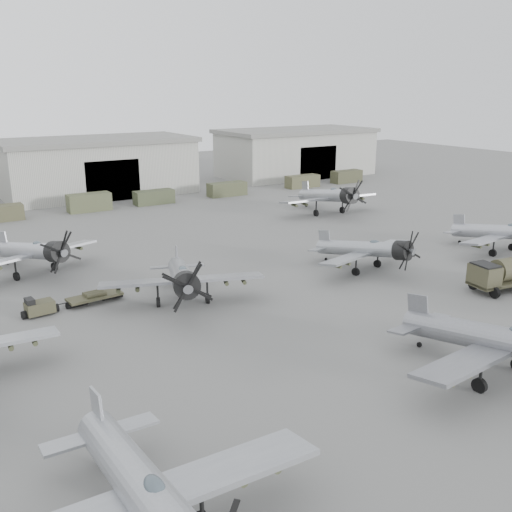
# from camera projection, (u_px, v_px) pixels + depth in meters

# --- Properties ---
(ground) EXTENTS (220.00, 220.00, 0.00)m
(ground) POSITION_uv_depth(u_px,v_px,m) (378.00, 329.00, 39.49)
(ground) COLOR #61615E
(ground) RESTS_ON ground
(hangar_center) EXTENTS (29.00, 14.80, 8.70)m
(hangar_center) POSITION_uv_depth(u_px,v_px,m) (98.00, 166.00, 88.51)
(hangar_center) COLOR #AEAEA3
(hangar_center) RESTS_ON ground
(hangar_right) EXTENTS (29.00, 14.80, 8.70)m
(hangar_right) POSITION_uv_depth(u_px,v_px,m) (296.00, 152.00, 107.95)
(hangar_right) COLOR #AEAEA3
(hangar_right) RESTS_ON ground
(support_truck_2) EXTENTS (5.53, 2.20, 1.97)m
(support_truck_2) POSITION_uv_depth(u_px,v_px,m) (0.00, 213.00, 71.35)
(support_truck_2) COLOR #44432C
(support_truck_2) RESTS_ON ground
(support_truck_3) EXTENTS (5.71, 2.20, 2.40)m
(support_truck_3) POSITION_uv_depth(u_px,v_px,m) (89.00, 202.00, 77.06)
(support_truck_3) COLOR #464C31
(support_truck_3) RESTS_ON ground
(support_truck_4) EXTENTS (5.69, 2.20, 1.97)m
(support_truck_4) POSITION_uv_depth(u_px,v_px,m) (154.00, 197.00, 81.90)
(support_truck_4) COLOR #3B422B
(support_truck_4) RESTS_ON ground
(support_truck_5) EXTENTS (6.10, 2.20, 2.08)m
(support_truck_5) POSITION_uv_depth(u_px,v_px,m) (227.00, 189.00, 88.06)
(support_truck_5) COLOR #41452D
(support_truck_5) RESTS_ON ground
(support_truck_6) EXTENTS (5.87, 2.20, 2.03)m
(support_truck_6) POSITION_uv_depth(u_px,v_px,m) (302.00, 181.00, 95.48)
(support_truck_6) COLOR #48482F
(support_truck_6) RESTS_ON ground
(support_truck_7) EXTENTS (5.64, 2.20, 2.12)m
(support_truck_7) POSITION_uv_depth(u_px,v_px,m) (347.00, 177.00, 100.42)
(support_truck_7) COLOR #3C3D28
(support_truck_7) RESTS_ON ground
(aircraft_near_0) EXTENTS (13.66, 12.29, 5.49)m
(aircraft_near_0) POSITION_uv_depth(u_px,v_px,m) (149.00, 497.00, 19.69)
(aircraft_near_0) COLOR #95989D
(aircraft_near_0) RESTS_ON ground
(aircraft_near_1) EXTENTS (13.48, 12.13, 5.37)m
(aircraft_near_1) POSITION_uv_depth(u_px,v_px,m) (507.00, 342.00, 31.78)
(aircraft_near_1) COLOR gray
(aircraft_near_1) RESTS_ON ground
(aircraft_mid_1) EXTENTS (12.44, 11.22, 5.02)m
(aircraft_mid_1) POSITION_uv_depth(u_px,v_px,m) (182.00, 277.00, 43.22)
(aircraft_mid_1) COLOR gray
(aircraft_mid_1) RESTS_ON ground
(aircraft_mid_2) EXTENTS (11.49, 10.34, 4.56)m
(aircraft_mid_2) POSITION_uv_depth(u_px,v_px,m) (369.00, 249.00, 51.40)
(aircraft_mid_2) COLOR #909398
(aircraft_mid_2) RESTS_ON ground
(aircraft_mid_3) EXTENTS (12.02, 10.82, 4.79)m
(aircraft_mid_3) POSITION_uv_depth(u_px,v_px,m) (506.00, 233.00, 56.97)
(aircraft_mid_3) COLOR #989AA0
(aircraft_mid_3) RESTS_ON ground
(aircraft_far_0) EXTENTS (12.14, 10.93, 4.87)m
(aircraft_far_0) POSITION_uv_depth(u_px,v_px,m) (34.00, 251.00, 50.25)
(aircraft_far_0) COLOR #9EA0A7
(aircraft_far_0) RESTS_ON ground
(aircraft_far_1) EXTENTS (13.83, 12.44, 5.51)m
(aircraft_far_1) POSITION_uv_depth(u_px,v_px,m) (330.00, 196.00, 74.48)
(aircraft_far_1) COLOR #95989D
(aircraft_far_1) RESTS_ON ground
(fuel_tanker) EXTENTS (7.28, 3.25, 2.71)m
(fuel_tanker) POSITION_uv_depth(u_px,v_px,m) (508.00, 271.00, 46.94)
(fuel_tanker) COLOR #3C3B27
(fuel_tanker) RESTS_ON ground
(tug_trailer) EXTENTS (7.38, 2.04, 1.47)m
(tug_trailer) POSITION_uv_depth(u_px,v_px,m) (61.00, 303.00, 42.78)
(tug_trailer) COLOR #3A3926
(tug_trailer) RESTS_ON ground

